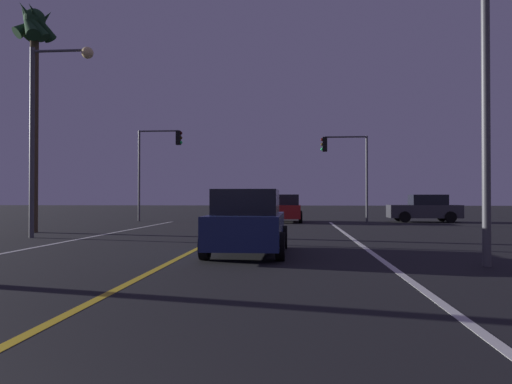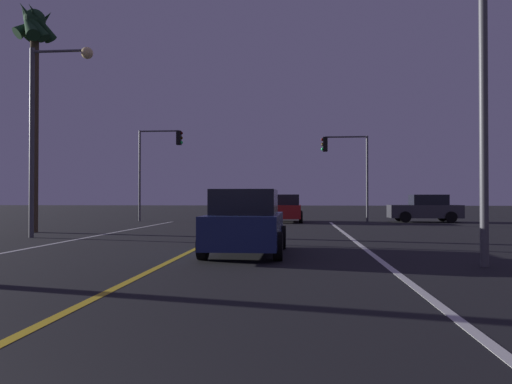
{
  "view_description": "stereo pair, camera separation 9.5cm",
  "coord_description": "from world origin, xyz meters",
  "px_view_note": "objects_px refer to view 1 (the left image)",
  "views": [
    {
      "loc": [
        2.9,
        -1.19,
        1.47
      ],
      "look_at": [
        0.85,
        23.45,
        1.79
      ],
      "focal_mm": 34.6,
      "sensor_mm": 36.0,
      "label": 1
    },
    {
      "loc": [
        3.0,
        -1.19,
        1.47
      ],
      "look_at": [
        0.85,
        23.45,
        1.79
      ],
      "focal_mm": 34.6,
      "sensor_mm": 36.0,
      "label": 2
    }
  ],
  "objects_px": {
    "traffic_light_near_right": "(345,158)",
    "street_lamp_left_mid": "(48,114)",
    "car_crossing_side": "(425,209)",
    "palm_tree_left_mid": "(34,48)",
    "car_lead_same_lane": "(248,223)",
    "car_ahead_far": "(286,209)",
    "street_lamp_right_near": "(459,48)",
    "traffic_light_near_left": "(159,154)"
  },
  "relations": [
    {
      "from": "traffic_light_near_right",
      "to": "street_lamp_left_mid",
      "type": "height_order",
      "value": "street_lamp_left_mid"
    },
    {
      "from": "car_crossing_side",
      "to": "palm_tree_left_mid",
      "type": "bearing_deg",
      "value": 29.84
    },
    {
      "from": "car_lead_same_lane",
      "to": "street_lamp_left_mid",
      "type": "height_order",
      "value": "street_lamp_left_mid"
    },
    {
      "from": "car_ahead_far",
      "to": "street_lamp_right_near",
      "type": "distance_m",
      "value": 20.39
    },
    {
      "from": "car_ahead_far",
      "to": "traffic_light_near_right",
      "type": "height_order",
      "value": "traffic_light_near_right"
    },
    {
      "from": "car_crossing_side",
      "to": "street_lamp_left_mid",
      "type": "height_order",
      "value": "street_lamp_left_mid"
    },
    {
      "from": "traffic_light_near_right",
      "to": "street_lamp_left_mid",
      "type": "bearing_deg",
      "value": 47.28
    },
    {
      "from": "car_ahead_far",
      "to": "car_lead_same_lane",
      "type": "relative_size",
      "value": 1.0
    },
    {
      "from": "traffic_light_near_left",
      "to": "car_crossing_side",
      "type": "bearing_deg",
      "value": 1.76
    },
    {
      "from": "car_ahead_far",
      "to": "traffic_light_near_right",
      "type": "relative_size",
      "value": 0.81
    },
    {
      "from": "traffic_light_near_right",
      "to": "street_lamp_left_mid",
      "type": "distance_m",
      "value": 18.05
    },
    {
      "from": "traffic_light_near_right",
      "to": "street_lamp_right_near",
      "type": "bearing_deg",
      "value": 91.67
    },
    {
      "from": "traffic_light_near_right",
      "to": "street_lamp_right_near",
      "type": "relative_size",
      "value": 0.72
    },
    {
      "from": "traffic_light_near_right",
      "to": "traffic_light_near_left",
      "type": "distance_m",
      "value": 11.77
    },
    {
      "from": "car_lead_same_lane",
      "to": "traffic_light_near_left",
      "type": "bearing_deg",
      "value": 22.71
    },
    {
      "from": "car_crossing_side",
      "to": "car_lead_same_lane",
      "type": "relative_size",
      "value": 1.0
    },
    {
      "from": "car_ahead_far",
      "to": "street_lamp_left_mid",
      "type": "xyz_separation_m",
      "value": [
        -8.59,
        -12.94,
        3.8
      ]
    },
    {
      "from": "car_crossing_side",
      "to": "traffic_light_near_left",
      "type": "relative_size",
      "value": 0.74
    },
    {
      "from": "car_crossing_side",
      "to": "street_lamp_right_near",
      "type": "distance_m",
      "value": 21.22
    },
    {
      "from": "car_crossing_side",
      "to": "street_lamp_right_near",
      "type": "relative_size",
      "value": 0.58
    },
    {
      "from": "palm_tree_left_mid",
      "to": "street_lamp_right_near",
      "type": "bearing_deg",
      "value": -32.1
    },
    {
      "from": "street_lamp_right_near",
      "to": "traffic_light_near_left",
      "type": "bearing_deg",
      "value": -58.15
    },
    {
      "from": "traffic_light_near_left",
      "to": "street_lamp_right_near",
      "type": "xyz_separation_m",
      "value": [
        12.34,
        -19.87,
        0.44
      ]
    },
    {
      "from": "street_lamp_left_mid",
      "to": "traffic_light_near_left",
      "type": "bearing_deg",
      "value": 87.98
    },
    {
      "from": "car_crossing_side",
      "to": "traffic_light_near_left",
      "type": "distance_m",
      "value": 17.11
    },
    {
      "from": "traffic_light_near_left",
      "to": "street_lamp_left_mid",
      "type": "bearing_deg",
      "value": -92.02
    },
    {
      "from": "street_lamp_right_near",
      "to": "street_lamp_left_mid",
      "type": "height_order",
      "value": "street_lamp_right_near"
    },
    {
      "from": "street_lamp_left_mid",
      "to": "street_lamp_right_near",
      "type": "bearing_deg",
      "value": -27.33
    },
    {
      "from": "car_ahead_far",
      "to": "street_lamp_right_near",
      "type": "xyz_separation_m",
      "value": [
        4.22,
        -19.56,
        3.92
      ]
    },
    {
      "from": "palm_tree_left_mid",
      "to": "car_lead_same_lane",
      "type": "bearing_deg",
      "value": -36.46
    },
    {
      "from": "traffic_light_near_left",
      "to": "palm_tree_left_mid",
      "type": "height_order",
      "value": "palm_tree_left_mid"
    },
    {
      "from": "car_lead_same_lane",
      "to": "traffic_light_near_right",
      "type": "bearing_deg",
      "value": -13.3
    },
    {
      "from": "street_lamp_right_near",
      "to": "car_ahead_far",
      "type": "bearing_deg",
      "value": -77.82
    },
    {
      "from": "street_lamp_right_near",
      "to": "street_lamp_left_mid",
      "type": "bearing_deg",
      "value": -27.33
    },
    {
      "from": "traffic_light_near_right",
      "to": "palm_tree_left_mid",
      "type": "relative_size",
      "value": 0.53
    },
    {
      "from": "car_ahead_far",
      "to": "traffic_light_near_left",
      "type": "distance_m",
      "value": 8.84
    },
    {
      "from": "car_crossing_side",
      "to": "traffic_light_near_left",
      "type": "height_order",
      "value": "traffic_light_near_left"
    },
    {
      "from": "car_ahead_far",
      "to": "street_lamp_left_mid",
      "type": "distance_m",
      "value": 15.99
    },
    {
      "from": "street_lamp_left_mid",
      "to": "palm_tree_left_mid",
      "type": "distance_m",
      "value": 4.78
    },
    {
      "from": "car_ahead_far",
      "to": "car_crossing_side",
      "type": "distance_m",
      "value": 8.66
    },
    {
      "from": "street_lamp_left_mid",
      "to": "palm_tree_left_mid",
      "type": "height_order",
      "value": "palm_tree_left_mid"
    },
    {
      "from": "palm_tree_left_mid",
      "to": "car_ahead_far",
      "type": "bearing_deg",
      "value": 43.86
    }
  ]
}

